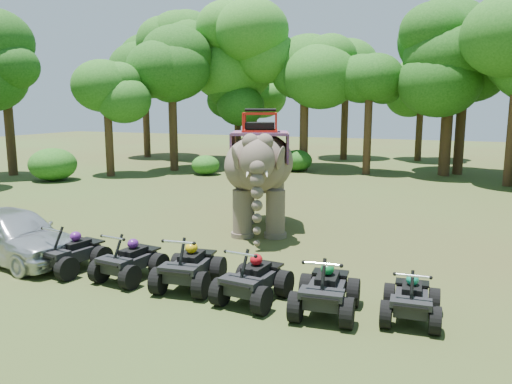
# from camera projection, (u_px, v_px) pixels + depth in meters

# --- Properties ---
(ground) EXTENTS (110.00, 110.00, 0.00)m
(ground) POSITION_uv_depth(u_px,v_px,m) (240.00, 264.00, 14.29)
(ground) COLOR #47381E
(ground) RESTS_ON ground
(elephant) EXTENTS (3.90, 5.62, 4.33)m
(elephant) POSITION_uv_depth(u_px,v_px,m) (260.00, 171.00, 17.89)
(elephant) COLOR brown
(elephant) RESTS_ON ground
(parked_car) EXTENTS (4.89, 2.65, 1.58)m
(parked_car) POSITION_uv_depth(u_px,v_px,m) (13.00, 234.00, 14.47)
(parked_car) COLOR silver
(parked_car) RESTS_ON ground
(atv_0) EXTENTS (1.57, 1.97, 1.32)m
(atv_0) POSITION_uv_depth(u_px,v_px,m) (71.00, 247.00, 13.61)
(atv_0) COLOR black
(atv_0) RESTS_ON ground
(atv_1) EXTENTS (1.44, 1.86, 1.29)m
(atv_1) POSITION_uv_depth(u_px,v_px,m) (129.00, 255.00, 12.97)
(atv_1) COLOR black
(atv_1) RESTS_ON ground
(atv_2) EXTENTS (1.57, 2.01, 1.38)m
(atv_2) POSITION_uv_depth(u_px,v_px,m) (189.00, 261.00, 12.34)
(atv_2) COLOR black
(atv_2) RESTS_ON ground
(atv_3) EXTENTS (1.49, 1.92, 1.33)m
(atv_3) POSITION_uv_depth(u_px,v_px,m) (253.00, 273.00, 11.51)
(atv_3) COLOR black
(atv_3) RESTS_ON ground
(atv_4) EXTENTS (1.50, 1.94, 1.35)m
(atv_4) POSITION_uv_depth(u_px,v_px,m) (326.00, 284.00, 10.80)
(atv_4) COLOR black
(atv_4) RESTS_ON ground
(atv_5) EXTENTS (1.29, 1.69, 1.20)m
(atv_5) POSITION_uv_depth(u_px,v_px,m) (412.00, 293.00, 10.47)
(atv_5) COLOR black
(atv_5) RESTS_ON ground
(tree_0) EXTENTS (4.80, 4.80, 6.86)m
(tree_0) POSITION_uv_depth(u_px,v_px,m) (368.00, 121.00, 32.11)
(tree_0) COLOR #195114
(tree_0) RESTS_ON ground
(tree_1) EXTENTS (6.62, 6.62, 9.45)m
(tree_1) POSITION_uv_depth(u_px,v_px,m) (447.00, 101.00, 31.42)
(tree_1) COLOR #195114
(tree_1) RESTS_ON ground
(tree_22) EXTENTS (6.42, 6.42, 9.17)m
(tree_22) POSITION_uv_depth(u_px,v_px,m) (7.00, 103.00, 31.48)
(tree_22) COLOR #195114
(tree_22) RESTS_ON ground
(tree_23) EXTENTS (4.75, 4.75, 6.79)m
(tree_23) POSITION_uv_depth(u_px,v_px,m) (108.00, 122.00, 31.23)
(tree_23) COLOR #195114
(tree_23) RESTS_ON ground
(tree_24) EXTENTS (5.88, 5.88, 8.41)m
(tree_24) POSITION_uv_depth(u_px,v_px,m) (173.00, 109.00, 33.82)
(tree_24) COLOR #195114
(tree_24) RESTS_ON ground
(tree_25) EXTENTS (4.56, 4.56, 6.51)m
(tree_25) POSITION_uv_depth(u_px,v_px,m) (238.00, 121.00, 37.50)
(tree_25) COLOR #195114
(tree_25) RESTS_ON ground
(tree_26) EXTENTS (6.65, 6.65, 9.50)m
(tree_26) POSITION_uv_depth(u_px,v_px,m) (304.00, 101.00, 33.85)
(tree_26) COLOR #195114
(tree_26) RESTS_ON ground
(tree_27) EXTENTS (7.46, 7.46, 10.66)m
(tree_27) POSITION_uv_depth(u_px,v_px,m) (247.00, 93.00, 35.69)
(tree_27) COLOR #195114
(tree_27) RESTS_ON ground
(tree_28) EXTENTS (6.08, 6.08, 8.68)m
(tree_28) POSITION_uv_depth(u_px,v_px,m) (449.00, 107.00, 31.16)
(tree_28) COLOR #195114
(tree_28) RESTS_ON ground
(tree_29) EXTENTS (7.47, 7.47, 10.67)m
(tree_29) POSITION_uv_depth(u_px,v_px,m) (463.00, 91.00, 31.72)
(tree_29) COLOR #195114
(tree_29) RESTS_ON ground
(tree_30) EXTENTS (7.60, 7.60, 10.86)m
(tree_30) POSITION_uv_depth(u_px,v_px,m) (172.00, 93.00, 39.60)
(tree_30) COLOR #195114
(tree_30) RESTS_ON ground
(tree_32) EXTENTS (5.20, 5.20, 7.43)m
(tree_32) POSITION_uv_depth(u_px,v_px,m) (420.00, 114.00, 39.81)
(tree_32) COLOR #195114
(tree_32) RESTS_ON ground
(tree_33) EXTENTS (6.45, 6.45, 9.21)m
(tree_33) POSITION_uv_depth(u_px,v_px,m) (146.00, 103.00, 42.60)
(tree_33) COLOR #195114
(tree_33) RESTS_ON ground
(tree_35) EXTENTS (6.13, 6.13, 8.75)m
(tree_35) POSITION_uv_depth(u_px,v_px,m) (345.00, 106.00, 40.61)
(tree_35) COLOR #195114
(tree_35) RESTS_ON ground
(tree_36) EXTENTS (5.43, 5.43, 7.75)m
(tree_36) POSITION_uv_depth(u_px,v_px,m) (254.00, 112.00, 43.87)
(tree_36) COLOR #195114
(tree_36) RESTS_ON ground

